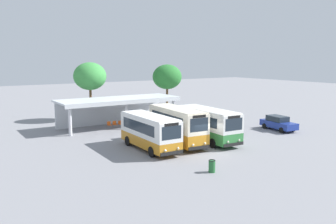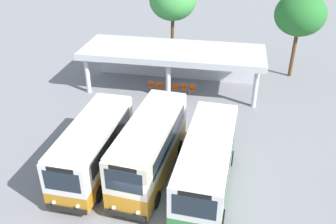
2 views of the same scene
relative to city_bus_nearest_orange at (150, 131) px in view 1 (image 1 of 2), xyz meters
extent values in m
plane|color=gray|center=(3.57, -3.28, -1.72)|extent=(180.00, 180.00, 0.00)
cylinder|color=black|center=(1.00, -2.30, -1.27)|extent=(0.25, 0.91, 0.90)
cylinder|color=black|center=(-1.13, -2.24, -1.27)|extent=(0.25, 0.91, 0.90)
cylinder|color=black|center=(1.13, 2.26, -1.27)|extent=(0.25, 0.91, 0.90)
cylinder|color=black|center=(-1.00, 2.32, -1.27)|extent=(0.25, 0.91, 0.90)
cube|color=orange|center=(0.00, 0.01, -0.88)|extent=(2.43, 7.42, 0.91)
cube|color=white|center=(0.00, 0.01, 0.42)|extent=(2.43, 7.42, 1.68)
cube|color=white|center=(0.00, 0.01, 1.32)|extent=(2.36, 7.20, 0.12)
cube|color=black|center=(-0.10, -3.69, -1.20)|extent=(2.12, 0.16, 0.28)
cube|color=#1E2833|center=(-0.10, -3.65, 0.47)|extent=(1.83, 0.10, 1.09)
cube|color=black|center=(-0.10, -3.65, 1.14)|extent=(1.34, 0.09, 0.24)
cube|color=#1E2833|center=(1.11, 0.08, 0.47)|extent=(0.20, 5.89, 0.92)
cube|color=#1E2833|center=(-1.10, 0.15, 0.47)|extent=(0.20, 5.89, 0.92)
sphere|color=#EAEACC|center=(0.51, -3.70, -0.89)|extent=(0.20, 0.20, 0.20)
sphere|color=#EAEACC|center=(-0.72, -3.67, -0.89)|extent=(0.20, 0.20, 0.20)
cylinder|color=black|center=(3.99, -2.16, -1.27)|extent=(0.30, 0.92, 0.90)
cylinder|color=black|center=(1.89, -1.98, -1.27)|extent=(0.30, 0.92, 0.90)
cylinder|color=black|center=(4.39, 2.50, -1.27)|extent=(0.30, 0.92, 0.90)
cylinder|color=black|center=(2.30, 2.68, -1.27)|extent=(0.30, 0.92, 0.90)
cube|color=orange|center=(3.14, 0.26, -0.75)|extent=(2.85, 7.71, 1.18)
cube|color=beige|center=(3.14, 0.26, 0.73)|extent=(2.85, 7.71, 1.79)
cube|color=beige|center=(3.14, 0.26, 1.69)|extent=(2.76, 7.48, 0.12)
cube|color=black|center=(2.81, -3.53, -1.20)|extent=(2.09, 0.28, 0.28)
cube|color=#1E2833|center=(2.82, -3.49, 0.78)|extent=(1.80, 0.21, 1.16)
cube|color=black|center=(2.82, -3.49, 1.51)|extent=(1.32, 0.16, 0.24)
cube|color=#1E2833|center=(4.24, 0.27, 0.78)|extent=(0.56, 6.02, 0.98)
cube|color=#1E2833|center=(2.07, 0.45, 0.78)|extent=(0.56, 6.02, 0.98)
sphere|color=#EAEACC|center=(3.42, -3.57, -0.89)|extent=(0.20, 0.20, 0.20)
sphere|color=#EAEACC|center=(2.21, -3.47, -0.89)|extent=(0.20, 0.20, 0.20)
cylinder|color=black|center=(7.27, -2.85, -1.27)|extent=(0.27, 0.91, 0.90)
cylinder|color=black|center=(5.04, -2.73, -1.27)|extent=(0.27, 0.91, 0.90)
cylinder|color=black|center=(7.53, 1.97, -1.27)|extent=(0.27, 0.91, 0.90)
cylinder|color=black|center=(5.30, 2.09, -1.27)|extent=(0.27, 0.91, 0.90)
cube|color=#337F3D|center=(6.29, -0.38, -0.81)|extent=(2.74, 7.91, 1.05)
cube|color=silver|center=(6.29, -0.38, 0.55)|extent=(2.74, 7.91, 1.68)
cube|color=silver|center=(6.29, -0.38, 1.45)|extent=(2.66, 7.67, 0.12)
cube|color=black|center=(6.08, -4.30, -1.20)|extent=(2.22, 0.22, 0.28)
cube|color=#1E2833|center=(6.08, -4.26, 0.60)|extent=(1.91, 0.15, 1.09)
cube|color=black|center=(6.08, -4.26, 1.27)|extent=(1.40, 0.12, 0.24)
cube|color=#1E2833|center=(7.45, -0.34, 0.60)|extent=(0.37, 6.23, 0.92)
cube|color=#1E2833|center=(5.14, -0.22, 0.60)|extent=(0.37, 6.23, 0.92)
sphere|color=#EAEACC|center=(6.72, -4.33, -0.89)|extent=(0.20, 0.20, 0.20)
sphere|color=#EAEACC|center=(5.44, -4.26, -0.89)|extent=(0.20, 0.20, 0.20)
cylinder|color=black|center=(17.21, -2.04, -1.40)|extent=(0.26, 0.66, 0.64)
cylinder|color=black|center=(15.57, -1.84, -1.40)|extent=(0.26, 0.66, 0.64)
cylinder|color=black|center=(17.54, 0.65, -1.40)|extent=(0.26, 0.66, 0.64)
cylinder|color=black|center=(15.89, 0.85, -1.40)|extent=(0.26, 0.66, 0.64)
cube|color=navy|center=(16.55, -0.60, -1.05)|extent=(2.27, 4.55, 0.70)
cube|color=#1E2833|center=(16.58, -0.38, -0.40)|extent=(1.76, 2.44, 0.60)
cylinder|color=silver|center=(-4.13, 9.46, -0.12)|extent=(0.36, 0.36, 3.20)
cylinder|color=silver|center=(2.40, 9.46, -0.12)|extent=(0.36, 0.36, 3.20)
cylinder|color=silver|center=(8.94, 9.46, -0.12)|extent=(0.36, 0.36, 3.20)
cube|color=silver|center=(2.40, 13.60, -0.12)|extent=(13.86, 0.20, 3.20)
cube|color=silver|center=(2.40, 11.43, 1.58)|extent=(14.36, 5.04, 0.20)
cube|color=silver|center=(2.40, 8.96, 1.34)|extent=(14.36, 0.10, 0.28)
cylinder|color=slate|center=(0.97, 10.34, -1.50)|extent=(0.03, 0.03, 0.44)
cylinder|color=slate|center=(0.62, 10.33, -1.50)|extent=(0.03, 0.03, 0.44)
cylinder|color=slate|center=(0.96, 10.69, -1.50)|extent=(0.03, 0.03, 0.44)
cylinder|color=slate|center=(0.61, 10.69, -1.50)|extent=(0.03, 0.03, 0.44)
cube|color=#D85919|center=(0.79, 10.51, -1.26)|extent=(0.45, 0.45, 0.04)
cube|color=#D85919|center=(0.79, 10.71, -1.06)|extent=(0.44, 0.05, 0.40)
cylinder|color=slate|center=(1.64, 10.29, -1.50)|extent=(0.03, 0.03, 0.44)
cylinder|color=slate|center=(1.29, 10.28, -1.50)|extent=(0.03, 0.03, 0.44)
cylinder|color=slate|center=(1.64, 10.64, -1.50)|extent=(0.03, 0.03, 0.44)
cylinder|color=slate|center=(1.28, 10.63, -1.50)|extent=(0.03, 0.03, 0.44)
cube|color=#D85919|center=(1.46, 10.46, -1.26)|extent=(0.45, 0.45, 0.04)
cube|color=#D85919|center=(1.46, 10.66, -1.06)|extent=(0.44, 0.05, 0.40)
cylinder|color=slate|center=(2.32, 10.21, -1.50)|extent=(0.03, 0.03, 0.44)
cylinder|color=slate|center=(1.96, 10.20, -1.50)|extent=(0.03, 0.03, 0.44)
cylinder|color=slate|center=(2.31, 10.56, -1.50)|extent=(0.03, 0.03, 0.44)
cylinder|color=slate|center=(1.95, 10.55, -1.50)|extent=(0.03, 0.03, 0.44)
cube|color=#D85919|center=(2.13, 10.38, -1.26)|extent=(0.45, 0.45, 0.04)
cube|color=#D85919|center=(2.13, 10.58, -1.06)|extent=(0.44, 0.05, 0.40)
cylinder|color=slate|center=(2.99, 10.26, -1.50)|extent=(0.03, 0.03, 0.44)
cylinder|color=slate|center=(2.63, 10.25, -1.50)|extent=(0.03, 0.03, 0.44)
cylinder|color=slate|center=(2.98, 10.61, -1.50)|extent=(0.03, 0.03, 0.44)
cylinder|color=slate|center=(2.63, 10.60, -1.50)|extent=(0.03, 0.03, 0.44)
cube|color=#D85919|center=(2.81, 10.43, -1.26)|extent=(0.45, 0.45, 0.04)
cube|color=#D85919|center=(2.80, 10.63, -1.06)|extent=(0.44, 0.05, 0.40)
cylinder|color=slate|center=(3.66, 10.36, -1.50)|extent=(0.03, 0.03, 0.44)
cylinder|color=slate|center=(3.31, 10.35, -1.50)|extent=(0.03, 0.03, 0.44)
cylinder|color=slate|center=(3.65, 10.71, -1.50)|extent=(0.03, 0.03, 0.44)
cylinder|color=slate|center=(3.30, 10.70, -1.50)|extent=(0.03, 0.03, 0.44)
cube|color=#D85919|center=(3.48, 10.53, -1.26)|extent=(0.45, 0.45, 0.04)
cube|color=#D85919|center=(3.47, 10.73, -1.06)|extent=(0.44, 0.05, 0.40)
cylinder|color=slate|center=(4.33, 10.29, -1.50)|extent=(0.03, 0.03, 0.44)
cylinder|color=slate|center=(3.98, 10.29, -1.50)|extent=(0.03, 0.03, 0.44)
cylinder|color=slate|center=(4.32, 10.65, -1.50)|extent=(0.03, 0.03, 0.44)
cylinder|color=slate|center=(3.97, 10.64, -1.50)|extent=(0.03, 0.03, 0.44)
cube|color=#D85919|center=(4.15, 10.47, -1.26)|extent=(0.45, 0.45, 0.04)
cube|color=#D85919|center=(4.14, 10.67, -1.06)|extent=(0.44, 0.05, 0.40)
cylinder|color=brown|center=(1.29, 17.57, 0.37)|extent=(0.32, 0.32, 4.18)
ellipsoid|color=green|center=(1.29, 17.57, 4.06)|extent=(4.25, 4.25, 3.61)
cylinder|color=brown|center=(12.20, 15.87, 0.23)|extent=(0.32, 0.32, 3.90)
ellipsoid|color=#28722D|center=(12.20, 15.87, 3.74)|extent=(4.17, 4.17, 3.54)
cylinder|color=#266633|center=(0.49, -7.95, -1.29)|extent=(0.48, 0.48, 0.85)
torus|color=black|center=(0.49, -7.95, -0.85)|extent=(0.49, 0.49, 0.06)
camera|label=1|loc=(-15.43, -26.52, 6.33)|focal=37.67mm
camera|label=2|loc=(7.09, -15.42, 11.50)|focal=38.89mm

